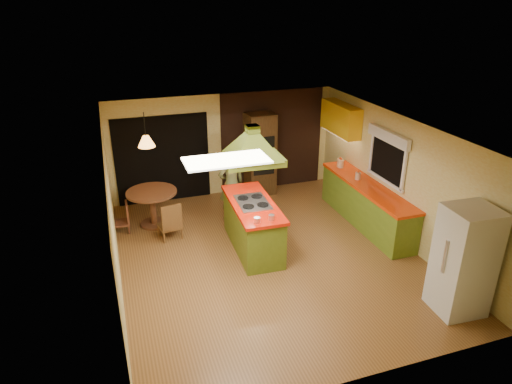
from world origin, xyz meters
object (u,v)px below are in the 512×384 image
object	(u,v)px
dining_table	(152,201)
canister_large	(340,163)
kitchen_island	(253,225)
man	(231,184)
refrigerator	(464,261)
wall_oven	(260,154)

from	to	relation	value
dining_table	canister_large	bearing A→B (deg)	-3.05
kitchen_island	canister_large	distance (m)	2.98
man	refrigerator	xyz separation A→B (m)	(2.53, -4.18, 0.05)
kitchen_island	canister_large	world-z (taller)	canister_large
kitchen_island	refrigerator	distance (m)	3.79
dining_table	kitchen_island	bearing A→B (deg)	-42.79
kitchen_island	wall_oven	bearing A→B (deg)	70.41
wall_oven	canister_large	xyz separation A→B (m)	(1.57, -1.17, -0.00)
man	wall_oven	size ratio (longest dim) A/B	0.82
canister_large	refrigerator	bearing A→B (deg)	-91.56
kitchen_island	canister_large	size ratio (longest dim) A/B	10.30
kitchen_island	wall_oven	xyz separation A→B (m)	(1.02, 2.55, 0.52)
refrigerator	dining_table	bearing A→B (deg)	136.72
dining_table	canister_large	distance (m)	4.36
dining_table	canister_large	xyz separation A→B (m)	(4.33, -0.23, 0.46)
wall_oven	canister_large	bearing A→B (deg)	-40.07
wall_oven	dining_table	distance (m)	2.95
refrigerator	canister_large	world-z (taller)	refrigerator
man	canister_large	world-z (taller)	man
man	kitchen_island	bearing A→B (deg)	80.96
refrigerator	canister_large	bearing A→B (deg)	91.71
wall_oven	dining_table	size ratio (longest dim) A/B	1.91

